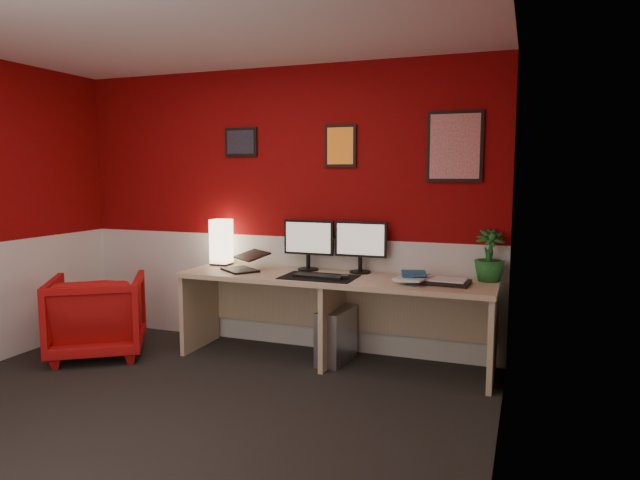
% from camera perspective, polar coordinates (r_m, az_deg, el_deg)
% --- Properties ---
extents(ground, '(4.00, 3.50, 0.01)m').
position_cam_1_polar(ground, '(3.93, -15.16, -17.04)').
color(ground, black).
rests_on(ground, ground).
extents(ceiling, '(4.00, 3.50, 0.01)m').
position_cam_1_polar(ceiling, '(3.72, -16.42, 20.98)').
color(ceiling, white).
rests_on(ceiling, ground).
extents(wall_back, '(4.00, 0.01, 2.50)m').
position_cam_1_polar(wall_back, '(5.13, -4.18, 3.16)').
color(wall_back, '#7F0606').
rests_on(wall_back, ground).
extents(wall_right, '(0.01, 3.50, 2.50)m').
position_cam_1_polar(wall_right, '(2.93, 17.77, 0.17)').
color(wall_right, '#7F0606').
rests_on(wall_right, ground).
extents(wainscot_back, '(4.00, 0.01, 1.00)m').
position_cam_1_polar(wainscot_back, '(5.22, -4.13, -5.08)').
color(wainscot_back, silver).
rests_on(wainscot_back, ground).
extents(wainscot_right, '(0.01, 3.50, 1.00)m').
position_cam_1_polar(wainscot_right, '(3.10, 17.17, -13.74)').
color(wainscot_right, silver).
rests_on(wainscot_right, ground).
extents(desk, '(2.60, 0.65, 0.73)m').
position_cam_1_polar(desk, '(4.72, 1.27, -8.04)').
color(desk, tan).
rests_on(desk, ground).
extents(shoji_lamp, '(0.16, 0.16, 0.40)m').
position_cam_1_polar(shoji_lamp, '(5.26, -9.90, -0.34)').
color(shoji_lamp, '#FFE5B2').
rests_on(shoji_lamp, desk).
extents(laptop, '(0.40, 0.38, 0.22)m').
position_cam_1_polar(laptop, '(4.92, -8.09, -1.84)').
color(laptop, black).
rests_on(laptop, desk).
extents(monitor_left, '(0.45, 0.06, 0.58)m').
position_cam_1_polar(monitor_left, '(4.89, -1.21, 0.30)').
color(monitor_left, black).
rests_on(monitor_left, desk).
extents(monitor_right, '(0.45, 0.06, 0.58)m').
position_cam_1_polar(monitor_right, '(4.77, 4.09, 0.12)').
color(monitor_right, black).
rests_on(monitor_right, desk).
extents(desk_mat, '(0.60, 0.38, 0.01)m').
position_cam_1_polar(desk_mat, '(4.59, -0.10, -3.75)').
color(desk_mat, black).
rests_on(desk_mat, desk).
extents(keyboard, '(0.43, 0.17, 0.02)m').
position_cam_1_polar(keyboard, '(4.57, -0.05, -3.64)').
color(keyboard, black).
rests_on(keyboard, desk_mat).
extents(mouse, '(0.08, 0.11, 0.03)m').
position_cam_1_polar(mouse, '(4.50, 2.50, -3.73)').
color(mouse, black).
rests_on(mouse, desk_mat).
extents(book_bottom, '(0.31, 0.37, 0.03)m').
position_cam_1_polar(book_bottom, '(4.50, 8.32, -3.88)').
color(book_bottom, '#1D5887').
rests_on(book_bottom, desk).
extents(book_middle, '(0.28, 0.34, 0.02)m').
position_cam_1_polar(book_middle, '(4.44, 8.06, -3.68)').
color(book_middle, silver).
rests_on(book_middle, book_bottom).
extents(book_top, '(0.24, 0.29, 0.02)m').
position_cam_1_polar(book_top, '(4.45, 8.20, -3.38)').
color(book_top, '#1D5887').
rests_on(book_top, book_middle).
extents(zen_tray, '(0.37, 0.27, 0.03)m').
position_cam_1_polar(zen_tray, '(4.42, 12.57, -4.17)').
color(zen_tray, black).
rests_on(zen_tray, desk).
extents(potted_plant, '(0.27, 0.27, 0.41)m').
position_cam_1_polar(potted_plant, '(4.59, 16.71, -1.48)').
color(potted_plant, '#19591E').
rests_on(potted_plant, desk).
extents(pc_tower, '(0.24, 0.47, 0.45)m').
position_cam_1_polar(pc_tower, '(4.78, 1.63, -9.58)').
color(pc_tower, '#99999E').
rests_on(pc_tower, ground).
extents(armchair, '(1.05, 1.06, 0.70)m').
position_cam_1_polar(armchair, '(5.29, -21.51, -7.06)').
color(armchair, '#AE1413').
rests_on(armchair, ground).
extents(art_left, '(0.32, 0.02, 0.26)m').
position_cam_1_polar(art_left, '(5.27, -7.96, 9.74)').
color(art_left, black).
rests_on(art_left, wall_back).
extents(art_center, '(0.28, 0.02, 0.36)m').
position_cam_1_polar(art_center, '(4.89, 2.09, 9.45)').
color(art_center, orange).
rests_on(art_center, wall_back).
extents(art_right, '(0.44, 0.02, 0.56)m').
position_cam_1_polar(art_right, '(4.68, 13.44, 9.15)').
color(art_right, red).
rests_on(art_right, wall_back).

